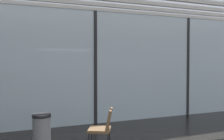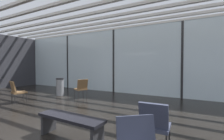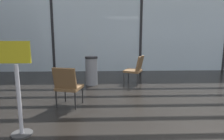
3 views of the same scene
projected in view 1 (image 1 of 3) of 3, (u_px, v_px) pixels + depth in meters
glass_curtain_wall at (95, 67)px, 7.82m from camera, size 14.00×0.08×3.48m
window_mullion_1 at (95, 67)px, 7.82m from camera, size 0.10×0.12×3.48m
window_mullion_2 at (187, 67)px, 9.12m from camera, size 0.10×0.12×3.48m
parked_airplane at (61, 56)px, 13.56m from camera, size 12.66×4.41×4.41m
lounge_chair_0 at (103, 125)px, 5.65m from camera, size 0.68×0.66×0.87m
trash_bin at (42, 135)px, 5.13m from camera, size 0.38×0.38×0.86m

